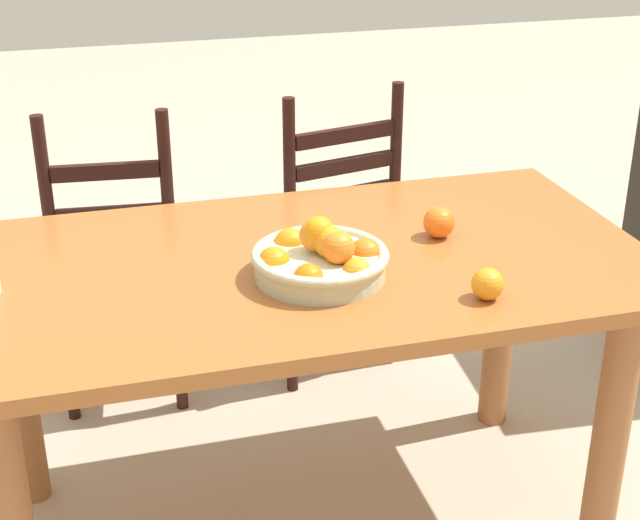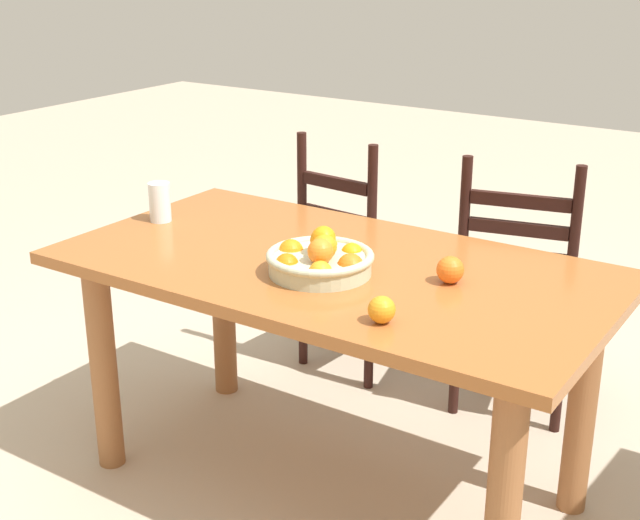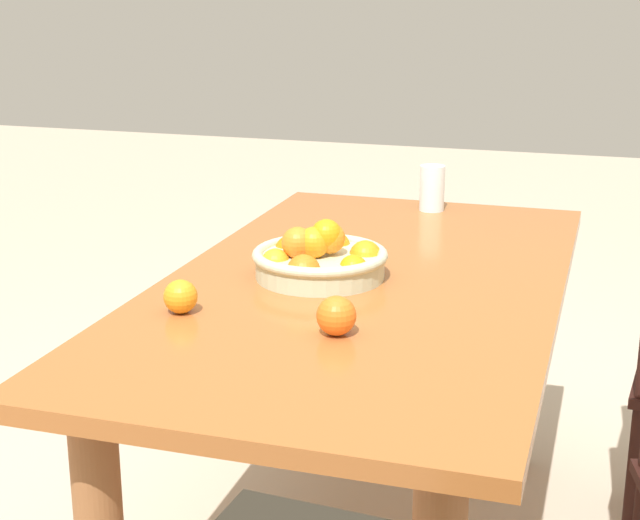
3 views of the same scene
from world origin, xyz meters
name	(u,v)px [view 2 (image 2 of 3)]	position (x,y,z in m)	size (l,w,h in m)	color
ground_plane	(332,483)	(0.00, 0.00, 0.00)	(12.00, 12.00, 0.00)	#BBAA92
dining_table	(333,303)	(0.00, 0.00, 0.62)	(1.60, 0.85, 0.75)	#A25B2A
chair_near_window	(518,290)	(0.27, 0.79, 0.46)	(0.50, 0.50, 0.95)	black
chair_by_cabinet	(355,262)	(-0.38, 0.75, 0.44)	(0.42, 0.42, 0.95)	black
fruit_bowl	(320,259)	(0.02, -0.10, 0.79)	(0.30, 0.30, 0.13)	beige
orange_loose_0	(450,270)	(0.35, 0.04, 0.79)	(0.08, 0.08, 0.08)	orange
orange_loose_1	(382,310)	(0.32, -0.29, 0.78)	(0.07, 0.07, 0.07)	orange
drinking_glass	(160,202)	(-0.68, 0.02, 0.81)	(0.07, 0.07, 0.13)	silver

